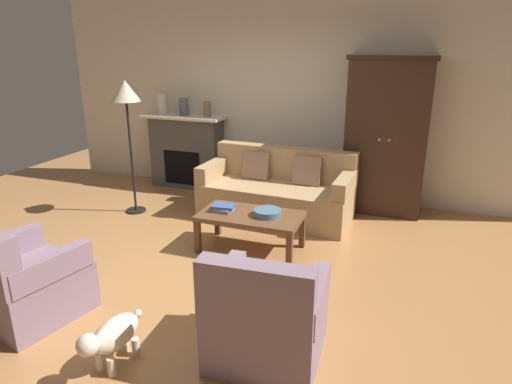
% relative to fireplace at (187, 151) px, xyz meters
% --- Properties ---
extents(ground_plane, '(9.60, 9.60, 0.00)m').
position_rel_fireplace_xyz_m(ground_plane, '(1.55, -2.30, -0.57)').
color(ground_plane, '#B27A47').
extents(back_wall, '(7.20, 0.10, 2.80)m').
position_rel_fireplace_xyz_m(back_wall, '(1.55, 0.25, 0.83)').
color(back_wall, silver).
rests_on(back_wall, ground).
extents(fireplace, '(1.26, 0.48, 1.12)m').
position_rel_fireplace_xyz_m(fireplace, '(0.00, 0.00, 0.00)').
color(fireplace, '#4C4947').
rests_on(fireplace, ground).
extents(armoire, '(1.06, 0.57, 2.02)m').
position_rel_fireplace_xyz_m(armoire, '(2.95, -0.08, 0.45)').
color(armoire, '#382319').
rests_on(armoire, ground).
extents(couch, '(1.95, 0.94, 0.86)m').
position_rel_fireplace_xyz_m(couch, '(1.70, -0.75, -0.25)').
color(couch, tan).
rests_on(couch, ground).
extents(coffee_table, '(1.10, 0.60, 0.42)m').
position_rel_fireplace_xyz_m(coffee_table, '(1.73, -1.82, -0.20)').
color(coffee_table, brown).
rests_on(coffee_table, ground).
extents(fruit_bowl, '(0.30, 0.30, 0.07)m').
position_rel_fireplace_xyz_m(fruit_bowl, '(1.92, -1.80, -0.11)').
color(fruit_bowl, slate).
rests_on(fruit_bowl, coffee_table).
extents(book_stack, '(0.27, 0.20, 0.07)m').
position_rel_fireplace_xyz_m(book_stack, '(1.41, -1.84, -0.11)').
color(book_stack, gray).
rests_on(book_stack, coffee_table).
extents(mantel_vase_cream, '(0.15, 0.15, 0.30)m').
position_rel_fireplace_xyz_m(mantel_vase_cream, '(-0.38, -0.02, 0.70)').
color(mantel_vase_cream, beige).
rests_on(mantel_vase_cream, fireplace).
extents(mantel_vase_slate, '(0.15, 0.15, 0.25)m').
position_rel_fireplace_xyz_m(mantel_vase_slate, '(0.00, -0.02, 0.68)').
color(mantel_vase_slate, '#565B66').
rests_on(mantel_vase_slate, fireplace).
extents(mantel_vase_bronze, '(0.11, 0.11, 0.22)m').
position_rel_fireplace_xyz_m(mantel_vase_bronze, '(0.38, -0.02, 0.66)').
color(mantel_vase_bronze, olive).
rests_on(mantel_vase_bronze, fireplace).
extents(armchair_near_left, '(0.91, 0.91, 0.88)m').
position_rel_fireplace_xyz_m(armchair_near_left, '(0.43, -3.62, -0.25)').
color(armchair_near_left, gray).
rests_on(armchair_near_left, ground).
extents(armchair_near_right, '(0.82, 0.81, 0.88)m').
position_rel_fireplace_xyz_m(armchair_near_right, '(2.45, -3.45, -0.25)').
color(armchair_near_right, gray).
rests_on(armchair_near_right, ground).
extents(floor_lamp, '(0.36, 0.36, 1.72)m').
position_rel_fireplace_xyz_m(floor_lamp, '(-0.13, -1.24, 0.92)').
color(floor_lamp, black).
rests_on(floor_lamp, ground).
extents(dog, '(0.25, 0.57, 0.39)m').
position_rel_fireplace_xyz_m(dog, '(1.48, -3.89, -0.32)').
color(dog, beige).
rests_on(dog, ground).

